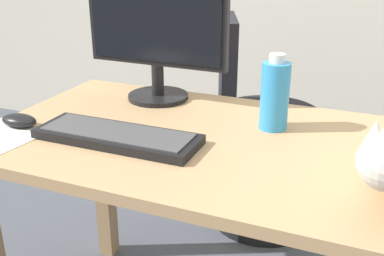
{
  "coord_description": "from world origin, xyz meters",
  "views": [
    {
      "loc": [
        0.25,
        -1.06,
        1.22
      ],
      "look_at": [
        -0.15,
        -0.09,
        0.79
      ],
      "focal_mm": 42.89,
      "sensor_mm": 36.0,
      "label": 1
    }
  ],
  "objects_px": {
    "monitor": "(156,30)",
    "computer_mouse": "(19,120)",
    "office_chair": "(256,138)",
    "keyboard": "(117,136)",
    "water_bottle": "(276,95)"
  },
  "relations": [
    {
      "from": "keyboard",
      "to": "computer_mouse",
      "type": "xyz_separation_m",
      "value": [
        -0.31,
        -0.02,
        0.0
      ]
    },
    {
      "from": "keyboard",
      "to": "water_bottle",
      "type": "distance_m",
      "value": 0.44
    },
    {
      "from": "office_chair",
      "to": "monitor",
      "type": "xyz_separation_m",
      "value": [
        -0.21,
        -0.54,
        0.55
      ]
    },
    {
      "from": "office_chair",
      "to": "computer_mouse",
      "type": "xyz_separation_m",
      "value": [
        -0.46,
        -0.91,
        0.34
      ]
    },
    {
      "from": "monitor",
      "to": "computer_mouse",
      "type": "relative_size",
      "value": 4.37
    },
    {
      "from": "keyboard",
      "to": "monitor",
      "type": "bearing_deg",
      "value": 99.27
    },
    {
      "from": "keyboard",
      "to": "computer_mouse",
      "type": "height_order",
      "value": "computer_mouse"
    },
    {
      "from": "keyboard",
      "to": "computer_mouse",
      "type": "distance_m",
      "value": 0.31
    },
    {
      "from": "office_chair",
      "to": "water_bottle",
      "type": "distance_m",
      "value": 0.8
    },
    {
      "from": "monitor",
      "to": "water_bottle",
      "type": "xyz_separation_m",
      "value": [
        0.42,
        -0.11,
        -0.13
      ]
    },
    {
      "from": "water_bottle",
      "to": "keyboard",
      "type": "bearing_deg",
      "value": -145.78
    },
    {
      "from": "office_chair",
      "to": "computer_mouse",
      "type": "relative_size",
      "value": 8.56
    },
    {
      "from": "water_bottle",
      "to": "monitor",
      "type": "bearing_deg",
      "value": 165.01
    },
    {
      "from": "keyboard",
      "to": "water_bottle",
      "type": "xyz_separation_m",
      "value": [
        0.36,
        0.24,
        0.08
      ]
    },
    {
      "from": "office_chair",
      "to": "computer_mouse",
      "type": "distance_m",
      "value": 1.08
    }
  ]
}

